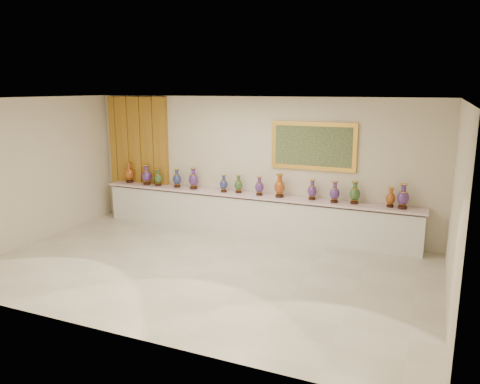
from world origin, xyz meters
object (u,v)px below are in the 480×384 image
object	(u,v)px
vase_0	(129,173)
vase_1	(147,176)
counter	(251,214)
vase_2	(158,178)

from	to	relation	value
vase_0	vase_1	bearing A→B (deg)	-6.60
vase_0	vase_1	xyz separation A→B (m)	(0.55, -0.06, -0.01)
counter	vase_2	size ratio (longest dim) A/B	17.94
counter	vase_2	distance (m)	2.46
vase_0	vase_2	world-z (taller)	vase_0
vase_1	vase_2	bearing A→B (deg)	1.27
vase_1	vase_2	world-z (taller)	vase_1
vase_2	vase_0	bearing A→B (deg)	176.27
counter	vase_1	size ratio (longest dim) A/B	14.99
vase_1	vase_2	distance (m)	0.32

